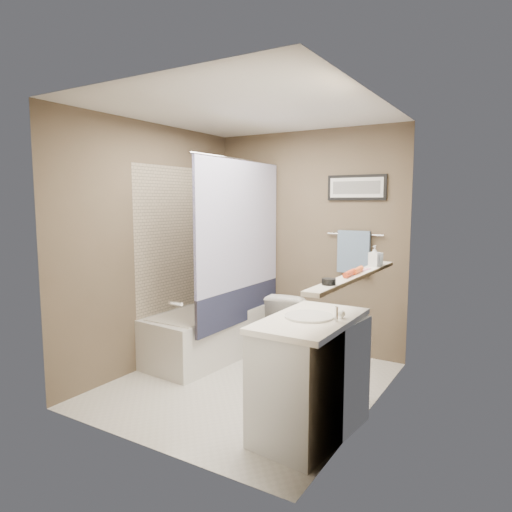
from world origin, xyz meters
The scene contains 33 objects.
ground centered at (0.00, 0.00, 0.00)m, with size 2.50×2.50×0.00m, color beige.
ceiling centered at (0.00, 0.00, 2.38)m, with size 2.20×2.50×0.04m, color white.
wall_back centered at (0.00, 1.23, 1.20)m, with size 2.20×0.04×2.40m, color brown.
wall_front centered at (0.00, -1.23, 1.20)m, with size 2.20×0.04×2.40m, color brown.
wall_left centered at (-1.08, 0.00, 1.20)m, with size 0.04×2.50×2.40m, color brown.
wall_right centered at (1.08, 0.00, 1.20)m, with size 0.04×2.50×2.40m, color brown.
tile_surround centered at (-1.09, 0.50, 1.00)m, with size 0.02×1.55×2.00m, color tan.
curtain_rod centered at (-0.40, 0.50, 2.05)m, with size 0.02×0.02×1.55m, color silver.
curtain_upper centered at (-0.40, 0.50, 1.40)m, with size 0.03×1.45×1.28m, color silver.
curtain_lower centered at (-0.40, 0.50, 0.58)m, with size 0.03×1.45×0.36m, color #222640.
mirror centered at (1.09, -0.15, 1.62)m, with size 0.02×1.60×1.00m, color silver.
shelf centered at (1.04, -0.15, 1.10)m, with size 0.12×1.60×0.03m, color silver.
towel_bar centered at (0.55, 1.22, 1.30)m, with size 0.02×0.02×0.60m, color silver.
towel centered at (0.55, 1.20, 1.12)m, with size 0.34×0.05×0.44m, color #90B2D2.
art_frame centered at (0.55, 1.23, 1.78)m, with size 0.62×0.03×0.26m, color black.
art_mat centered at (0.55, 1.22, 1.78)m, with size 0.56×0.00×0.20m, color white.
art_image centered at (0.55, 1.22, 1.78)m, with size 0.50×0.00×0.13m, color #595959.
door centered at (0.55, -1.24, 1.00)m, with size 0.80×0.02×2.00m, color silver.
door_handle centered at (0.22, -1.19, 1.00)m, with size 0.02×0.02×0.10m, color silver.
bathtub centered at (-0.75, 0.44, 0.25)m, with size 0.70×1.50×0.50m, color silver.
tub_rim centered at (-0.75, 0.44, 0.50)m, with size 0.56×1.36×0.02m, color beige.
toilet centered at (0.03, 0.88, 0.35)m, with size 0.39×0.69×0.70m, color silver.
vanity centered at (0.85, -0.51, 0.40)m, with size 0.50×0.90×0.80m, color silver.
countertop centered at (0.84, -0.51, 0.82)m, with size 0.54×0.96×0.04m, color white.
sink_basin centered at (0.83, -0.51, 0.85)m, with size 0.34×0.34×0.01m, color silver.
faucet_spout centered at (1.03, -0.51, 0.89)m, with size 0.02×0.02×0.10m, color silver.
faucet_knob centered at (1.03, -0.41, 0.87)m, with size 0.05×0.05×0.05m, color white.
candle_bowl_near centered at (1.04, -0.67, 1.14)m, with size 0.09×0.09×0.04m, color black.
hair_brush_front centered at (1.04, -0.28, 1.14)m, with size 0.04×0.04×0.22m, color #C63E1C.
hair_brush_back centered at (1.04, -0.11, 1.14)m, with size 0.04×0.04×0.22m, color orange.
pink_comb centered at (1.04, 0.06, 1.12)m, with size 0.03×0.16×0.01m, color pink.
glass_jar centered at (1.04, 0.41, 1.17)m, with size 0.08×0.08×0.10m, color silver.
soap_bottle centered at (1.04, 0.30, 1.20)m, with size 0.08×0.08×0.17m, color #999999.
Camera 1 is at (2.12, -3.34, 1.64)m, focal length 32.00 mm.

